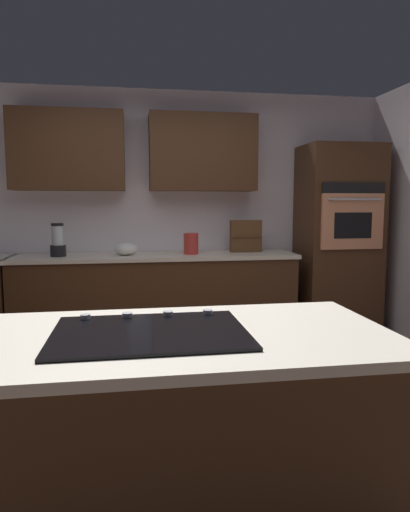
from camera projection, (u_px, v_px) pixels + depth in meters
ground_plane at (187, 416)px, 3.03m from camera, size 14.00×14.00×0.00m
wall_back at (156, 198)px, 4.85m from camera, size 6.00×0.44×2.60m
lower_cabinets_back at (157, 300)px, 4.65m from camera, size 2.80×0.60×0.86m
countertop_back at (156, 256)px, 4.60m from camera, size 2.84×0.64×0.04m
island_base at (152, 446)px, 1.85m from camera, size 1.87×0.82×0.86m
island_top at (150, 339)px, 1.80m from camera, size 1.95×0.90×0.04m
wall_oven at (338, 241)px, 4.89m from camera, size 0.80×0.66×2.02m
cooktop at (150, 332)px, 1.80m from camera, size 0.76×0.56×0.03m
blender at (58, 242)px, 4.39m from camera, size 0.15×0.15×0.32m
mixing_bowl at (126, 249)px, 4.50m from camera, size 0.23×0.23×0.12m
spice_rack at (246, 236)px, 4.80m from camera, size 0.33×0.11×0.34m
kettle at (191, 244)px, 4.60m from camera, size 0.15×0.15×0.21m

